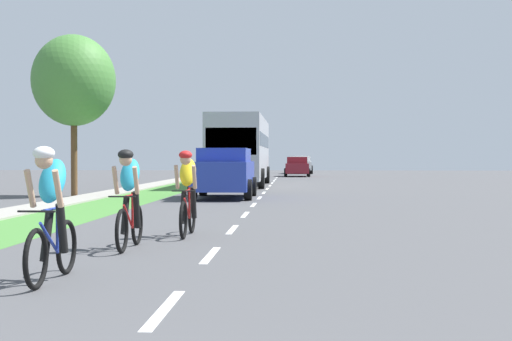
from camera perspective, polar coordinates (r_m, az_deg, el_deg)
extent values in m
plane|color=#4C4C4F|center=(21.39, -0.25, -2.85)|extent=(120.00, 120.00, 0.00)
cube|color=#478438|center=(22.09, -11.85, -2.74)|extent=(2.12, 70.00, 0.01)
cube|color=#9E998E|center=(22.60, -16.06, -2.67)|extent=(1.32, 70.00, 0.10)
cube|color=white|center=(6.90, -7.43, -11.05)|extent=(0.12, 1.80, 0.01)
cube|color=white|center=(10.54, -3.71, -6.84)|extent=(0.12, 1.80, 0.01)
cube|color=white|center=(14.23, -1.93, -4.79)|extent=(0.12, 1.80, 0.01)
cube|color=white|center=(17.94, -0.89, -3.59)|extent=(0.12, 1.80, 0.01)
cube|color=white|center=(21.65, -0.20, -2.79)|extent=(0.12, 1.80, 0.01)
cube|color=white|center=(25.37, 0.28, -2.23)|extent=(0.12, 1.80, 0.01)
cube|color=white|center=(29.10, 0.63, -1.81)|extent=(0.12, 1.80, 0.01)
cube|color=white|center=(32.82, 0.91, -1.49)|extent=(0.12, 1.80, 0.01)
cube|color=white|center=(36.55, 1.13, -1.23)|extent=(0.12, 1.80, 0.01)
cube|color=white|center=(40.28, 1.31, -1.02)|extent=(0.12, 1.80, 0.01)
cube|color=white|center=(44.01, 1.46, -0.85)|extent=(0.12, 1.80, 0.01)
cube|color=white|center=(47.74, 1.59, -0.70)|extent=(0.12, 1.80, 0.01)
cube|color=white|center=(51.47, 1.69, -0.58)|extent=(0.12, 1.80, 0.01)
torus|color=black|center=(9.11, -15.08, -5.99)|extent=(0.06, 0.68, 0.68)
torus|color=black|center=(8.13, -17.38, -6.85)|extent=(0.06, 0.68, 0.68)
cylinder|color=#23389E|center=(8.50, -16.40, -5.28)|extent=(0.04, 0.59, 0.43)
cylinder|color=#23389E|center=(8.76, -15.79, -4.43)|extent=(0.04, 0.04, 0.55)
cylinder|color=#23389E|center=(8.52, -16.30, -3.03)|extent=(0.03, 0.55, 0.03)
cylinder|color=black|center=(8.10, -17.35, -3.18)|extent=(0.42, 0.02, 0.02)
ellipsoid|color=#26A5CC|center=(8.57, -16.15, -0.80)|extent=(0.30, 0.54, 0.63)
sphere|color=tan|center=(8.30, -16.80, 0.79)|extent=(0.20, 0.20, 0.20)
ellipsoid|color=white|center=(8.30, -16.80, 1.35)|extent=(0.24, 0.28, 0.16)
cylinder|color=tan|center=(8.37, -17.82, -1.40)|extent=(0.07, 0.26, 0.45)
cylinder|color=tan|center=(8.26, -15.74, -1.42)|extent=(0.07, 0.26, 0.45)
cylinder|color=black|center=(8.72, -16.58, -5.12)|extent=(0.10, 0.30, 0.60)
cylinder|color=black|center=(8.60, -15.44, -4.53)|extent=(0.10, 0.25, 0.61)
torus|color=black|center=(11.89, -9.61, -4.33)|extent=(0.06, 0.68, 0.68)
torus|color=black|center=(10.88, -10.81, -4.83)|extent=(0.06, 0.68, 0.68)
cylinder|color=red|center=(11.27, -10.30, -3.71)|extent=(0.04, 0.59, 0.43)
cylinder|color=red|center=(11.54, -9.98, -3.10)|extent=(0.04, 0.04, 0.55)
cylinder|color=red|center=(11.30, -10.25, -2.02)|extent=(0.03, 0.55, 0.03)
cylinder|color=black|center=(10.86, -10.79, -2.09)|extent=(0.42, 0.02, 0.02)
ellipsoid|color=#26A5CC|center=(11.36, -10.17, -0.34)|extent=(0.30, 0.54, 0.63)
sphere|color=tan|center=(11.08, -10.51, 0.87)|extent=(0.20, 0.20, 0.20)
ellipsoid|color=black|center=(11.08, -10.51, 1.28)|extent=(0.24, 0.28, 0.16)
cylinder|color=tan|center=(11.13, -11.30, -0.78)|extent=(0.07, 0.26, 0.45)
cylinder|color=tan|center=(11.05, -9.70, -0.79)|extent=(0.07, 0.26, 0.45)
cylinder|color=black|center=(11.49, -10.56, -3.62)|extent=(0.10, 0.30, 0.60)
cylinder|color=black|center=(11.39, -9.64, -3.15)|extent=(0.10, 0.25, 0.61)
torus|color=black|center=(13.60, -5.22, -3.65)|extent=(0.06, 0.68, 0.68)
torus|color=black|center=(12.57, -5.90, -4.03)|extent=(0.06, 0.68, 0.68)
cylinder|color=red|center=(12.97, -5.61, -3.08)|extent=(0.04, 0.59, 0.43)
cylinder|color=red|center=(13.24, -5.43, -2.56)|extent=(0.04, 0.04, 0.55)
cylinder|color=red|center=(13.00, -5.58, -1.61)|extent=(0.03, 0.55, 0.03)
cylinder|color=black|center=(12.56, -5.89, -1.66)|extent=(0.42, 0.02, 0.02)
ellipsoid|color=yellow|center=(13.06, -5.54, -0.15)|extent=(0.30, 0.54, 0.63)
sphere|color=tan|center=(12.78, -5.73, 0.90)|extent=(0.20, 0.20, 0.20)
ellipsoid|color=red|center=(12.78, -5.73, 1.26)|extent=(0.24, 0.28, 0.16)
cylinder|color=tan|center=(12.81, -6.43, -0.53)|extent=(0.07, 0.26, 0.45)
cylinder|color=tan|center=(12.76, -5.02, -0.53)|extent=(0.07, 0.26, 0.45)
cylinder|color=black|center=(13.18, -5.91, -3.01)|extent=(0.10, 0.30, 0.60)
cylinder|color=black|center=(13.10, -5.08, -2.60)|extent=(0.10, 0.25, 0.61)
cube|color=#23389E|center=(25.36, -2.58, -0.41)|extent=(1.90, 4.70, 1.00)
cube|color=#23389E|center=(25.55, -2.54, 1.22)|extent=(1.71, 2.91, 0.52)
cube|color=#1E2833|center=(24.30, -2.83, 0.94)|extent=(1.56, 0.08, 0.44)
cylinder|color=black|center=(24.09, -5.16, -1.56)|extent=(0.25, 0.72, 0.72)
cylinder|color=black|center=(23.89, -0.64, -1.58)|extent=(0.25, 0.72, 0.72)
cylinder|color=black|center=(26.88, -4.30, -1.29)|extent=(0.25, 0.72, 0.72)
cylinder|color=black|center=(26.70, -0.25, -1.30)|extent=(0.25, 0.72, 0.72)
cube|color=#A5A8AD|center=(36.71, -1.24, 1.78)|extent=(2.50, 11.60, 3.10)
cube|color=#1E2833|center=(36.72, -1.24, 2.41)|extent=(2.52, 10.67, 0.64)
cube|color=#1E2833|center=(30.97, -2.04, 2.39)|extent=(2.25, 0.06, 1.20)
cylinder|color=black|center=(33.09, -3.89, -0.65)|extent=(0.28, 0.96, 0.96)
cylinder|color=black|center=(32.89, 0.44, -0.65)|extent=(0.28, 0.96, 0.96)
cylinder|color=black|center=(40.01, -2.68, -0.36)|extent=(0.28, 0.96, 0.96)
cylinder|color=black|center=(39.84, 0.90, -0.36)|extent=(0.28, 0.96, 0.96)
cube|color=maroon|center=(54.73, 3.35, 0.18)|extent=(1.76, 4.30, 0.76)
cube|color=maroon|center=(54.87, 3.35, 0.83)|extent=(1.55, 2.24, 0.52)
cube|color=#1E2833|center=(53.91, 3.35, 0.81)|extent=(1.44, 0.08, 0.44)
cylinder|color=black|center=(53.41, 2.41, -0.18)|extent=(0.22, 0.64, 0.64)
cylinder|color=black|center=(53.41, 4.30, -0.18)|extent=(0.22, 0.64, 0.64)
cylinder|color=black|center=(56.07, 2.44, -0.12)|extent=(0.22, 0.64, 0.64)
cylinder|color=black|center=(56.08, 4.24, -0.12)|extent=(0.22, 0.64, 0.64)
cube|color=silver|center=(64.90, 3.60, 0.39)|extent=(1.96, 5.10, 0.76)
cube|color=silver|center=(64.13, 3.61, 0.92)|extent=(1.80, 1.78, 0.64)
cube|color=#1E2833|center=(63.42, 3.62, 0.90)|extent=(1.67, 0.08, 0.52)
cube|color=silver|center=(65.92, 2.81, 0.66)|extent=(0.08, 2.81, 0.40)
cube|color=silver|center=(65.93, 4.38, 0.66)|extent=(0.08, 2.81, 0.40)
cube|color=silver|center=(67.41, 3.58, 0.67)|extent=(1.80, 0.08, 0.40)
cylinder|color=black|center=(63.37, 2.73, 0.07)|extent=(0.26, 0.76, 0.76)
cylinder|color=black|center=(63.39, 4.50, 0.06)|extent=(0.26, 0.76, 0.76)
cylinder|color=black|center=(66.43, 2.74, 0.11)|extent=(0.26, 0.76, 0.76)
cylinder|color=black|center=(66.45, 4.43, 0.11)|extent=(0.26, 0.76, 0.76)
cylinder|color=brown|center=(27.23, -14.51, 1.22)|extent=(0.24, 0.24, 3.11)
ellipsoid|color=#478438|center=(27.39, -14.54, 7.08)|extent=(3.10, 3.10, 3.41)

